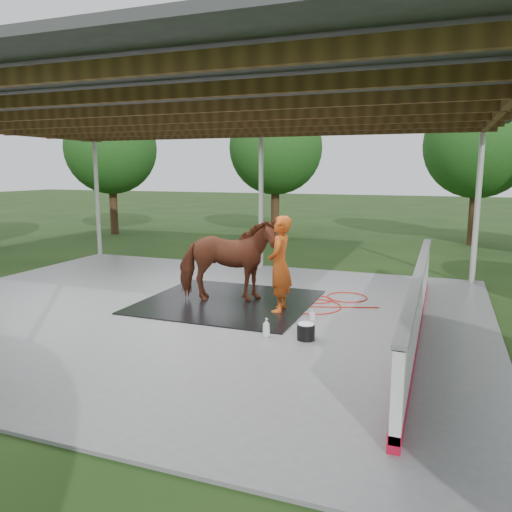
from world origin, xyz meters
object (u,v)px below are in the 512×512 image
(handler, at_px, (280,264))
(wash_bucket, at_px, (306,331))
(horse, at_px, (227,260))
(dasher_board, at_px, (418,304))

(handler, height_order, wash_bucket, handler)
(horse, distance_m, handler, 1.29)
(dasher_board, xyz_separation_m, wash_bucket, (-1.72, -0.95, -0.40))
(horse, distance_m, wash_bucket, 2.92)
(horse, relative_size, handler, 1.09)
(dasher_board, height_order, handler, handler)
(handler, bearing_deg, wash_bucket, 25.94)
(horse, xyz_separation_m, handler, (1.26, -0.27, 0.05))
(dasher_board, bearing_deg, handler, 169.07)
(horse, bearing_deg, handler, -121.11)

